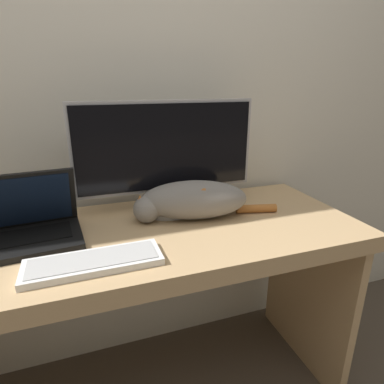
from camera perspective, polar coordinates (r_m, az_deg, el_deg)
The scene contains 6 objects.
wall_back at distance 1.36m, azimuth -13.93°, elevation 20.45°, with size 6.40×0.06×2.60m.
desk at distance 1.19m, azimuth -9.43°, elevation -13.85°, with size 1.58×0.60×0.77m.
monitor at distance 1.22m, azimuth -4.53°, elevation 6.39°, with size 0.69×0.23×0.42m.
laptop at distance 1.14m, azimuth -27.86°, elevation -5.76°, with size 0.36×0.26×0.23m.
external_keyboard at distance 0.95m, azimuth -17.04°, elevation -11.81°, with size 0.37×0.13×0.02m.
cat at distance 1.17m, azimuth -0.11°, elevation -1.37°, with size 0.55×0.24×0.14m.
Camera 1 is at (-0.14, -0.69, 1.26)m, focal length 30.00 mm.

